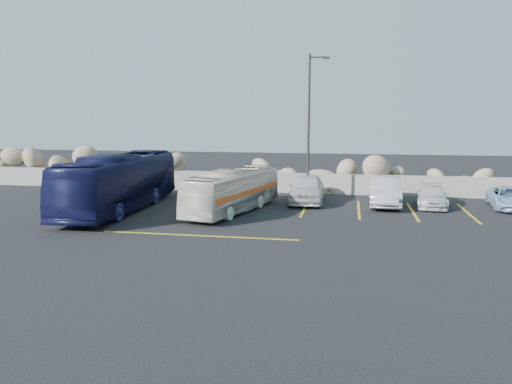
% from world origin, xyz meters
% --- Properties ---
extents(ground, '(90.00, 90.00, 0.00)m').
position_xyz_m(ground, '(0.00, 0.00, 0.00)').
color(ground, black).
rests_on(ground, ground).
extents(seawall, '(60.00, 0.40, 1.20)m').
position_xyz_m(seawall, '(0.00, 12.00, 0.60)').
color(seawall, gray).
rests_on(seawall, ground).
extents(riprap_pile, '(54.00, 2.80, 2.60)m').
position_xyz_m(riprap_pile, '(0.00, 13.20, 1.30)').
color(riprap_pile, '#8D745C').
rests_on(riprap_pile, ground).
extents(parking_lines, '(18.16, 9.36, 0.01)m').
position_xyz_m(parking_lines, '(4.64, 5.57, 0.01)').
color(parking_lines, gold).
rests_on(parking_lines, ground).
extents(lamppost, '(1.14, 0.18, 8.00)m').
position_xyz_m(lamppost, '(2.56, 9.50, 4.30)').
color(lamppost, '#2F2C2A').
rests_on(lamppost, ground).
extents(vintage_bus, '(3.44, 7.67, 2.08)m').
position_xyz_m(vintage_bus, '(-0.79, 5.34, 1.04)').
color(vintage_bus, silver).
rests_on(vintage_bus, ground).
extents(tour_coach, '(2.68, 10.18, 2.82)m').
position_xyz_m(tour_coach, '(-6.42, 4.66, 1.41)').
color(tour_coach, '#101237').
rests_on(tour_coach, ground).
extents(car_a, '(1.92, 4.54, 1.53)m').
position_xyz_m(car_a, '(2.54, 8.60, 0.77)').
color(car_a, silver).
rests_on(car_a, ground).
extents(car_b, '(1.73, 4.51, 1.47)m').
position_xyz_m(car_b, '(6.65, 8.46, 0.73)').
color(car_b, silver).
rests_on(car_b, ground).
extents(car_c, '(1.86, 3.80, 1.06)m').
position_xyz_m(car_c, '(9.03, 8.58, 0.53)').
color(car_c, silver).
rests_on(car_c, ground).
extents(car_d, '(2.17, 4.06, 1.08)m').
position_xyz_m(car_d, '(12.84, 8.73, 0.54)').
color(car_d, '#90ADCD').
rests_on(car_d, ground).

